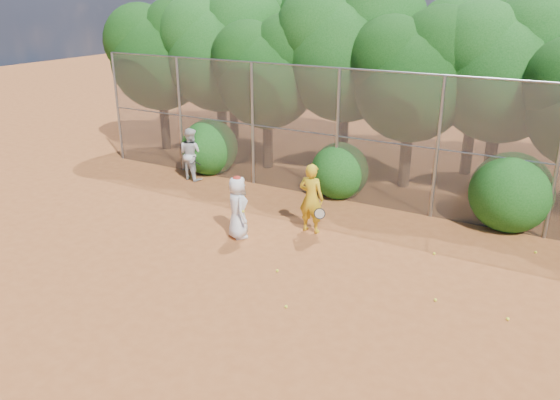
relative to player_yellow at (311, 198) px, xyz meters
The scene contains 23 objects.
ground 3.54m from the player_yellow, 80.91° to the right, with size 80.00×80.00×0.00m, color brown.
fence_back 2.89m from the player_yellow, 80.94° to the left, with size 20.05×0.09×4.03m.
tree_0 10.49m from the player_yellow, 152.31° to the left, with size 4.38×3.81×6.00m.
tree_1 8.84m from the player_yellow, 141.05° to the left, with size 4.64×4.03×6.35m.
tree_2 6.50m from the player_yellow, 131.18° to the left, with size 3.99×3.47×5.47m.
tree_3 6.62m from the player_yellow, 104.32° to the left, with size 4.89×4.26×6.70m.
tree_4 5.73m from the player_yellow, 77.36° to the left, with size 4.19×3.64×5.73m.
tree_5 7.40m from the player_yellow, 57.63° to the left, with size 4.51×3.92×6.17m.
tree_9 11.05m from the player_yellow, 134.70° to the left, with size 4.83×4.20×6.62m.
tree_10 8.85m from the player_yellow, 107.32° to the left, with size 5.15×4.48×7.06m.
tree_11 8.37m from the player_yellow, 70.35° to the left, with size 4.64×4.03×6.35m.
bush_0 6.20m from the player_yellow, 151.75° to the left, with size 2.00×2.00×2.00m, color #124711.
bush_1 2.97m from the player_yellow, 98.93° to the left, with size 1.80×1.80×1.80m, color #124711.
bush_2 5.41m from the player_yellow, 32.89° to the left, with size 2.20×2.20×2.20m, color #124711.
player_yellow is the anchor object (origin of this frame).
player_teen 1.96m from the player_yellow, 140.26° to the right, with size 0.95×0.94×1.68m.
player_white 5.88m from the player_yellow, 160.46° to the left, with size 0.97×0.87×1.79m.
ball_0 4.43m from the player_yellow, 26.66° to the right, with size 0.07×0.07×0.07m, color yellow.
ball_1 3.41m from the player_yellow, ahead, with size 0.07×0.07×0.07m, color yellow.
ball_2 4.02m from the player_yellow, 70.92° to the right, with size 0.07×0.07×0.07m, color yellow.
ball_3 5.71m from the player_yellow, 20.25° to the right, with size 0.07×0.07×0.07m, color yellow.
ball_4 2.64m from the player_yellow, 81.62° to the right, with size 0.07×0.07×0.07m, color yellow.
ball_5 5.73m from the player_yellow, 15.53° to the left, with size 0.07×0.07×0.07m, color yellow.
Camera 1 is at (5.36, -8.77, 6.02)m, focal length 35.00 mm.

